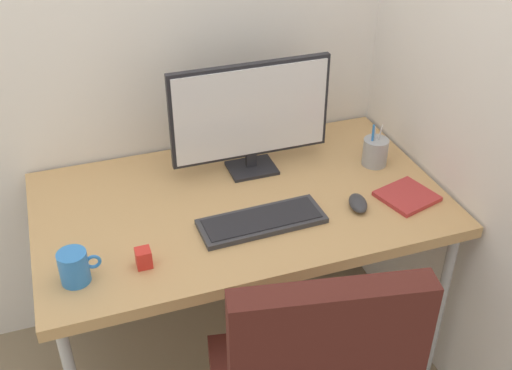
{
  "coord_description": "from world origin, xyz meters",
  "views": [
    {
      "loc": [
        -0.51,
        -1.63,
        1.93
      ],
      "look_at": [
        0.03,
        -0.08,
        0.84
      ],
      "focal_mm": 43.74,
      "sensor_mm": 36.0,
      "label": 1
    }
  ],
  "objects_px": {
    "keyboard": "(262,221)",
    "desk_clamp_accessory": "(144,258)",
    "pen_holder": "(375,152)",
    "mouse": "(358,203)",
    "coffee_mug": "(74,267)",
    "notebook": "(407,196)",
    "monitor": "(251,114)"
  },
  "relations": [
    {
      "from": "pen_holder",
      "to": "coffee_mug",
      "type": "bearing_deg",
      "value": -165.18
    },
    {
      "from": "coffee_mug",
      "to": "mouse",
      "type": "bearing_deg",
      "value": 3.8
    },
    {
      "from": "notebook",
      "to": "coffee_mug",
      "type": "distance_m",
      "value": 1.09
    },
    {
      "from": "monitor",
      "to": "coffee_mug",
      "type": "bearing_deg",
      "value": -148.19
    },
    {
      "from": "keyboard",
      "to": "mouse",
      "type": "bearing_deg",
      "value": -3.64
    },
    {
      "from": "notebook",
      "to": "coffee_mug",
      "type": "relative_size",
      "value": 1.44
    },
    {
      "from": "monitor",
      "to": "pen_holder",
      "type": "relative_size",
      "value": 3.42
    },
    {
      "from": "notebook",
      "to": "coffee_mug",
      "type": "height_order",
      "value": "coffee_mug"
    },
    {
      "from": "pen_holder",
      "to": "desk_clamp_accessory",
      "type": "bearing_deg",
      "value": -162.29
    },
    {
      "from": "pen_holder",
      "to": "notebook",
      "type": "distance_m",
      "value": 0.24
    },
    {
      "from": "mouse",
      "to": "notebook",
      "type": "xyz_separation_m",
      "value": [
        0.18,
        -0.01,
        -0.01
      ]
    },
    {
      "from": "monitor",
      "to": "keyboard",
      "type": "height_order",
      "value": "monitor"
    },
    {
      "from": "desk_clamp_accessory",
      "to": "keyboard",
      "type": "bearing_deg",
      "value": 11.56
    },
    {
      "from": "monitor",
      "to": "notebook",
      "type": "height_order",
      "value": "monitor"
    },
    {
      "from": "keyboard",
      "to": "mouse",
      "type": "xyz_separation_m",
      "value": [
        0.33,
        -0.02,
        0.01
      ]
    },
    {
      "from": "mouse",
      "to": "desk_clamp_accessory",
      "type": "distance_m",
      "value": 0.72
    },
    {
      "from": "coffee_mug",
      "to": "monitor",
      "type": "bearing_deg",
      "value": 31.81
    },
    {
      "from": "coffee_mug",
      "to": "desk_clamp_accessory",
      "type": "relative_size",
      "value": 2.05
    },
    {
      "from": "keyboard",
      "to": "coffee_mug",
      "type": "relative_size",
      "value": 3.43
    },
    {
      "from": "desk_clamp_accessory",
      "to": "monitor",
      "type": "bearing_deg",
      "value": 41.12
    },
    {
      "from": "keyboard",
      "to": "desk_clamp_accessory",
      "type": "distance_m",
      "value": 0.4
    },
    {
      "from": "coffee_mug",
      "to": "keyboard",
      "type": "bearing_deg",
      "value": 7.95
    },
    {
      "from": "desk_clamp_accessory",
      "to": "notebook",
      "type": "bearing_deg",
      "value": 3.42
    },
    {
      "from": "mouse",
      "to": "coffee_mug",
      "type": "height_order",
      "value": "coffee_mug"
    },
    {
      "from": "keyboard",
      "to": "desk_clamp_accessory",
      "type": "height_order",
      "value": "desk_clamp_accessory"
    },
    {
      "from": "pen_holder",
      "to": "desk_clamp_accessory",
      "type": "distance_m",
      "value": 0.94
    },
    {
      "from": "monitor",
      "to": "keyboard",
      "type": "relative_size",
      "value": 1.4
    },
    {
      "from": "pen_holder",
      "to": "desk_clamp_accessory",
      "type": "xyz_separation_m",
      "value": [
        -0.89,
        -0.29,
        -0.02
      ]
    },
    {
      "from": "coffee_mug",
      "to": "notebook",
      "type": "bearing_deg",
      "value": 2.89
    },
    {
      "from": "monitor",
      "to": "desk_clamp_accessory",
      "type": "xyz_separation_m",
      "value": [
        -0.46,
        -0.4,
        -0.19
      ]
    },
    {
      "from": "pen_holder",
      "to": "mouse",
      "type": "bearing_deg",
      "value": -128.41
    },
    {
      "from": "monitor",
      "to": "notebook",
      "type": "bearing_deg",
      "value": -38.93
    }
  ]
}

